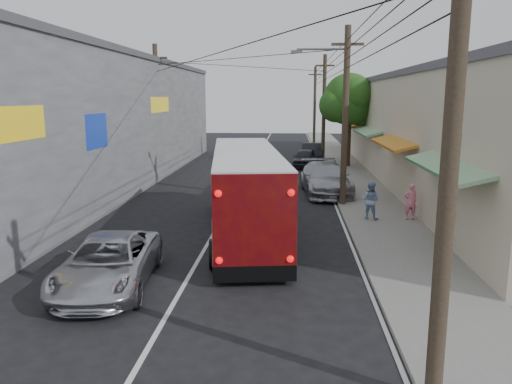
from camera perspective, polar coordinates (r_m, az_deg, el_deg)
ground at (r=11.19m, az=-11.38°, el=-15.67°), size 120.00×120.00×0.00m
sidewalk at (r=30.27m, az=10.98°, el=1.31°), size 3.00×80.00×0.12m
building_right at (r=32.73m, az=18.64°, el=7.10°), size 7.09×40.00×6.25m
building_left at (r=29.89m, az=-18.39°, el=7.78°), size 7.20×36.00×7.25m
utility_poles at (r=29.98m, az=4.69°, el=9.20°), size 11.80×45.28×8.00m
street_tree at (r=35.89m, az=10.70°, el=10.19°), size 4.40×4.00×6.60m
coach_bus at (r=18.13m, az=-1.18°, el=0.15°), size 3.62×10.91×3.09m
jeepney at (r=13.80m, az=-16.52°, el=-7.76°), size 2.65×4.97×1.33m
parked_suv at (r=25.97m, az=7.93°, el=1.52°), size 2.74×5.73×1.61m
parked_car_mid at (r=35.91m, az=5.59°, el=3.88°), size 1.99×3.98×1.30m
parked_car_far at (r=38.75m, az=6.46°, el=4.48°), size 1.79×4.47×1.45m
pedestrian_near at (r=20.83m, az=17.24°, el=-1.04°), size 0.57×0.40×1.46m
pedestrian_far at (r=20.48m, az=12.95°, el=-0.93°), size 0.93×0.86×1.52m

